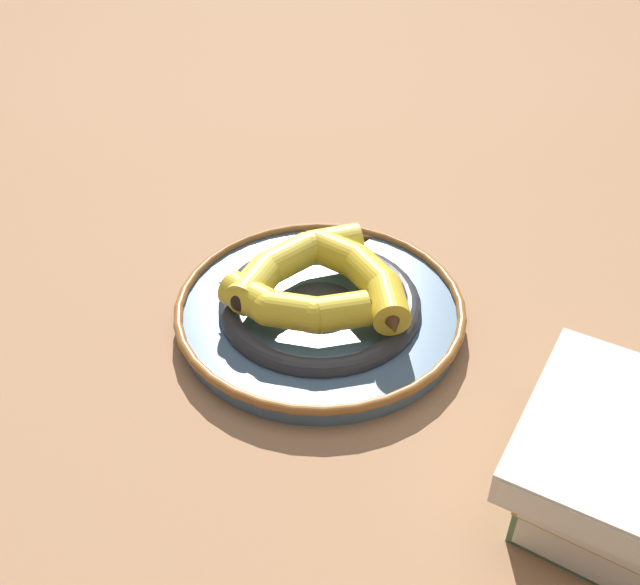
% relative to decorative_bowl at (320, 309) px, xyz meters
% --- Properties ---
extents(ground_plane, '(2.80, 2.80, 0.00)m').
position_rel_decorative_bowl_xyz_m(ground_plane, '(-0.01, -0.02, -0.02)').
color(ground_plane, '#A87A56').
extents(decorative_bowl, '(0.31, 0.31, 0.03)m').
position_rel_decorative_bowl_xyz_m(decorative_bowl, '(0.00, 0.00, 0.00)').
color(decorative_bowl, slate).
rests_on(decorative_bowl, ground_plane).
extents(banana_a, '(0.10, 0.16, 0.04)m').
position_rel_decorative_bowl_xyz_m(banana_a, '(0.05, 0.01, 0.04)').
color(banana_a, gold).
rests_on(banana_a, decorative_bowl).
extents(banana_b, '(0.16, 0.14, 0.04)m').
position_rel_decorative_bowl_xyz_m(banana_b, '(-0.03, 0.04, 0.04)').
color(banana_b, yellow).
rests_on(banana_b, decorative_bowl).
extents(banana_c, '(0.17, 0.08, 0.04)m').
position_rel_decorative_bowl_xyz_m(banana_c, '(-0.03, -0.04, 0.04)').
color(banana_c, yellow).
rests_on(banana_c, decorative_bowl).
extents(book_stack, '(0.22, 0.23, 0.10)m').
position_rel_decorative_bowl_xyz_m(book_stack, '(0.23, -0.24, 0.03)').
color(book_stack, '#4C754C').
rests_on(book_stack, ground_plane).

